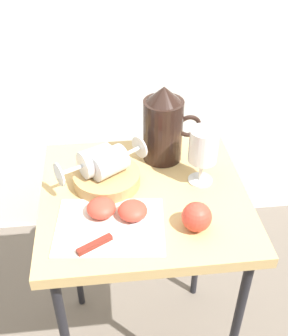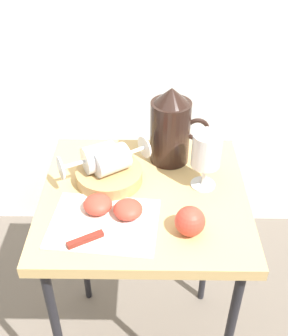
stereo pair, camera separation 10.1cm
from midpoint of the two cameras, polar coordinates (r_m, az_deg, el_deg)
table at (r=1.11m, az=2.62°, el=-6.51°), size 0.52×0.49×0.72m
linen_napkin at (r=0.98m, az=-2.52°, el=-7.66°), size 0.27×0.21×0.00m
basket_tray at (r=1.09m, az=-2.14°, el=-1.12°), size 0.17×0.17×0.03m
pitcher at (r=1.13m, az=6.21°, el=4.90°), size 0.16×0.11×0.22m
wine_glass_upright at (r=1.04m, az=11.27°, el=1.93°), size 0.07×0.07×0.16m
wine_glass_tipped_near at (r=1.06m, az=-3.67°, el=1.28°), size 0.16×0.12×0.07m
wine_glass_tipped_far at (r=1.06m, az=-1.63°, el=1.12°), size 0.16×0.14×0.07m
apple_half_left at (r=1.00m, az=-3.46°, el=-5.10°), size 0.07×0.07×0.04m
apple_half_right at (r=0.98m, az=0.75°, el=-5.81°), size 0.07×0.07×0.04m
apple_whole at (r=0.95m, az=9.39°, el=-7.32°), size 0.07×0.07×0.07m
knife at (r=0.94m, az=-3.15°, el=-9.24°), size 0.19×0.12×0.01m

